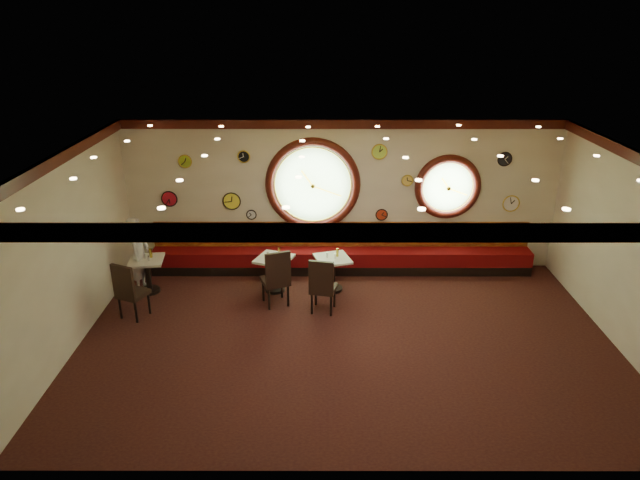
{
  "coord_description": "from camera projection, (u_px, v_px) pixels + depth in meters",
  "views": [
    {
      "loc": [
        -0.44,
        -8.38,
        5.24
      ],
      "look_at": [
        -0.45,
        0.8,
        1.5
      ],
      "focal_mm": 32.0,
      "sensor_mm": 36.0,
      "label": 1
    }
  ],
  "objects": [
    {
      "name": "wall_clock_7",
      "position": [
        379.0,
        152.0,
        11.51
      ],
      "size": [
        0.3,
        0.03,
        0.3
      ],
      "primitive_type": "cylinder",
      "rotation": [
        1.57,
        0.0,
        0.0
      ],
      "color": "#ADD843",
      "rests_on": "wall_back"
    },
    {
      "name": "condiment_b_salt",
      "position": [
        268.0,
        255.0,
        11.13
      ],
      "size": [
        0.04,
        0.04,
        0.11
      ],
      "primitive_type": "cylinder",
      "color": "#BDBCC1",
      "rests_on": "table_b"
    },
    {
      "name": "molding_left",
      "position": [
        54.0,
        161.0,
        8.57
      ],
      "size": [
        0.1,
        6.0,
        0.18
      ],
      "primitive_type": "cube",
      "color": "#3B100A",
      "rests_on": "wall_back"
    },
    {
      "name": "wall_clock_1",
      "position": [
        244.0,
        157.0,
        11.56
      ],
      "size": [
        0.24,
        0.03,
        0.24
      ],
      "primitive_type": "cylinder",
      "rotation": [
        1.57,
        0.0,
        0.0
      ],
      "color": "black",
      "rests_on": "wall_back"
    },
    {
      "name": "banquette_back",
      "position": [
        341.0,
        235.0,
        12.18
      ],
      "size": [
        8.0,
        0.1,
        0.55
      ],
      "primitive_type": "cube",
      "color": "#660C08",
      "rests_on": "wall_back"
    },
    {
      "name": "porthole_left_frame",
      "position": [
        313.0,
        185.0,
        11.8
      ],
      "size": [
        1.98,
        0.18,
        1.98
      ],
      "primitive_type": "torus",
      "rotation": [
        1.57,
        0.0,
        0.0
      ],
      "color": "#3B100A",
      "rests_on": "wall_back"
    },
    {
      "name": "condiment_a_bottle",
      "position": [
        151.0,
        253.0,
        11.15
      ],
      "size": [
        0.06,
        0.06,
        0.18
      ],
      "primitive_type": "cylinder",
      "color": "gold",
      "rests_on": "table_a"
    },
    {
      "name": "condiment_b_pepper",
      "position": [
        274.0,
        255.0,
        11.11
      ],
      "size": [
        0.04,
        0.04,
        0.11
      ],
      "primitive_type": "cylinder",
      "color": "silver",
      "rests_on": "table_b"
    },
    {
      "name": "wall_clock_0",
      "position": [
        169.0,
        199.0,
        11.9
      ],
      "size": [
        0.32,
        0.03,
        0.32
      ],
      "primitive_type": "cylinder",
      "rotation": [
        1.57,
        0.0,
        0.0
      ],
      "color": "red",
      "rests_on": "wall_back"
    },
    {
      "name": "wall_clock_6",
      "position": [
        407.0,
        180.0,
        11.74
      ],
      "size": [
        0.22,
        0.03,
        0.22
      ],
      "primitive_type": "cylinder",
      "rotation": [
        1.57,
        0.0,
        0.0
      ],
      "color": "#F4D051",
      "rests_on": "wall_back"
    },
    {
      "name": "condiment_c_salt",
      "position": [
        327.0,
        255.0,
        11.16
      ],
      "size": [
        0.04,
        0.04,
        0.11
      ],
      "primitive_type": "cylinder",
      "color": "silver",
      "rests_on": "table_c"
    },
    {
      "name": "table_c",
      "position": [
        332.0,
        270.0,
        11.27
      ],
      "size": [
        0.8,
        0.8,
        0.7
      ],
      "color": "black",
      "rests_on": "floor"
    },
    {
      "name": "porthole_right_glass",
      "position": [
        448.0,
        187.0,
        11.83
      ],
      "size": [
        1.1,
        0.02,
        1.1
      ],
      "primitive_type": "cylinder",
      "rotation": [
        1.57,
        0.0,
        0.0
      ],
      "color": "#7BAD67",
      "rests_on": "wall_back"
    },
    {
      "name": "molding_back",
      "position": [
        343.0,
        124.0,
        11.29
      ],
      "size": [
        9.0,
        0.1,
        0.18
      ],
      "primitive_type": "cube",
      "color": "#3B100A",
      "rests_on": "wall_back"
    },
    {
      "name": "porthole_right_ring",
      "position": [
        448.0,
        187.0,
        11.79
      ],
      "size": [
        1.09,
        0.03,
        1.09
      ],
      "primitive_type": "torus",
      "rotation": [
        1.57,
        0.0,
        0.0
      ],
      "color": "gold",
      "rests_on": "wall_back"
    },
    {
      "name": "chair_b",
      "position": [
        277.0,
        275.0,
        10.57
      ],
      "size": [
        0.62,
        0.62,
        0.71
      ],
      "rotation": [
        0.0,
        0.0,
        0.38
      ],
      "color": "black",
      "rests_on": "floor"
    },
    {
      "name": "table_b",
      "position": [
        274.0,
        270.0,
        11.25
      ],
      "size": [
        0.84,
        0.84,
        0.71
      ],
      "color": "black",
      "rests_on": "floor"
    },
    {
      "name": "wall_clock_4",
      "position": [
        251.0,
        215.0,
        12.03
      ],
      "size": [
        0.2,
        0.03,
        0.2
      ],
      "primitive_type": "cylinder",
      "rotation": [
        1.57,
        0.0,
        0.0
      ],
      "color": "silver",
      "rests_on": "wall_back"
    },
    {
      "name": "table_a",
      "position": [
        148.0,
        271.0,
        11.2
      ],
      "size": [
        0.71,
        0.71,
        0.7
      ],
      "color": "black",
      "rests_on": "floor"
    },
    {
      "name": "wall_clock_5",
      "position": [
        504.0,
        159.0,
        11.57
      ],
      "size": [
        0.28,
        0.03,
        0.28
      ],
      "primitive_type": "cylinder",
      "rotation": [
        1.57,
        0.0,
        0.0
      ],
      "color": "black",
      "rests_on": "wall_back"
    },
    {
      "name": "wall_clock_8",
      "position": [
        382.0,
        215.0,
        12.02
      ],
      "size": [
        0.24,
        0.03,
        0.24
      ],
      "primitive_type": "cylinder",
      "rotation": [
        1.57,
        0.0,
        0.0
      ],
      "color": "red",
      "rests_on": "wall_back"
    },
    {
      "name": "wall_right",
      "position": [
        628.0,
        253.0,
        9.13
      ],
      "size": [
        0.02,
        6.0,
        3.2
      ],
      "primitive_type": "cube",
      "color": "beige",
      "rests_on": "floor"
    },
    {
      "name": "wall_back",
      "position": [
        342.0,
        196.0,
        11.91
      ],
      "size": [
        9.0,
        0.02,
        3.2
      ],
      "primitive_type": "cube",
      "color": "beige",
      "rests_on": "floor"
    },
    {
      "name": "condiment_a_pepper",
      "position": [
        149.0,
        258.0,
        11.01
      ],
      "size": [
        0.04,
        0.04,
        0.11
      ],
      "primitive_type": "cylinder",
      "color": "silver",
      "rests_on": "table_a"
    },
    {
      "name": "chair_a",
      "position": [
        128.0,
        288.0,
        10.15
      ],
      "size": [
        0.6,
        0.6,
        0.67
      ],
      "rotation": [
        0.0,
        0.0,
        -0.42
      ],
      "color": "black",
      "rests_on": "floor"
    },
    {
      "name": "wall_clock_3",
      "position": [
        185.0,
        161.0,
        11.59
      ],
      "size": [
        0.26,
        0.03,
        0.26
      ],
      "primitive_type": "cylinder",
      "rotation": [
        1.57,
        0.0,
        0.0
      ],
      "color": "#A8D32A",
      "rests_on": "wall_back"
    },
    {
      "name": "molding_front",
      "position": [
        363.0,
        233.0,
        5.83
      ],
      "size": [
        9.0,
        0.1,
        0.18
      ],
      "primitive_type": "cube",
      "color": "#3B100A",
      "rests_on": "wall_back"
    },
    {
      "name": "floor",
      "position": [
        346.0,
        339.0,
        9.74
      ],
      "size": [
        9.0,
        6.0,
        0.0
      ],
      "primitive_type": "cube",
      "color": "black",
      "rests_on": "ground"
    },
    {
      "name": "condiment_a_salt",
      "position": [
        145.0,
        256.0,
        11.12
      ],
      "size": [
        0.03,
        0.03,
        0.09
      ],
      "primitive_type": "cylinder",
      "color": "silver",
      "rests_on": "table_a"
    },
    {
      "name": "ceiling",
      "position": [
        350.0,
        155.0,
        8.53
      ],
      "size": [
        9.0,
        6.0,
        0.02
      ],
      "primitive_type": "cube",
      "color": "gold",
      "rests_on": "wall_back"
    },
    {
      "name": "porthole_right_frame",
      "position": [
        448.0,
        187.0,
        11.81
      ],
      "size": [
        1.38,
        0.18,
        1.38
      ],
      "primitive_type": "torus",
      "rotation": [
        1.57,
        0.0,
        0.0
      ],
      "color": "#3B100A",
      "rests_on": "wall_back"
    },
    {
      "name": "chair_c",
      "position": [
        322.0,
        283.0,
        10.34
      ],
      "size": [
        0.54,
        0.54,
        0.67
      ],
      "rotation": [
        0.0,
        0.0,
        -0.2
      ],
      "color": "black",
      "rests_on": "floor"
    },
    {
      "name": "condiment_c_bottle",
      "position": [
        337.0,
        252.0,
        11.2
      ],
      "size": [
        0.05,
        0.05,
        0.17
      ],
      "primitive_type": "cylinder",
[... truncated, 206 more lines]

